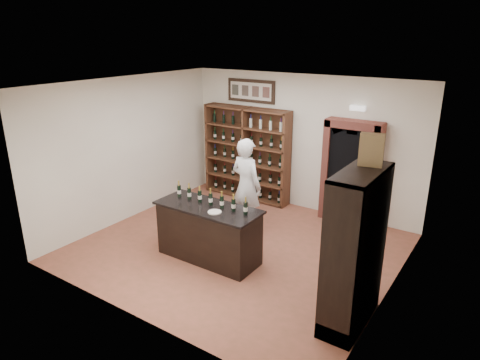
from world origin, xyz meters
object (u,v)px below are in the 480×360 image
object	(u,v)px
counter_bottle_0	(179,191)
wine_crate	(371,150)
side_cabinet	(355,274)
shopkeeper	(246,186)
wine_shelf	(247,153)
tasting_counter	(209,233)

from	to	relation	value
counter_bottle_0	wine_crate	world-z (taller)	wine_crate
side_cabinet	shopkeeper	size ratio (longest dim) A/B	1.15
wine_shelf	tasting_counter	size ratio (longest dim) A/B	1.17
wine_crate	counter_bottle_0	bearing A→B (deg)	165.24
shopkeeper	tasting_counter	bearing A→B (deg)	101.92
counter_bottle_0	tasting_counter	bearing A→B (deg)	-6.24
wine_shelf	side_cabinet	world-z (taller)	same
side_cabinet	shopkeeper	distance (m)	3.26
wine_shelf	wine_crate	size ratio (longest dim) A/B	5.18
counter_bottle_0	shopkeeper	size ratio (longest dim) A/B	0.16
wine_shelf	counter_bottle_0	xyz separation A→B (m)	(0.38, -2.85, 0.01)
tasting_counter	wine_crate	xyz separation A→B (m)	(2.70, -0.04, 1.92)
counter_bottle_0	wine_shelf	bearing A→B (deg)	97.58
wine_crate	tasting_counter	bearing A→B (deg)	166.37
counter_bottle_0	shopkeeper	bearing A→B (deg)	63.13
wine_shelf	wine_crate	xyz separation A→B (m)	(3.80, -2.97, 1.31)
tasting_counter	shopkeeper	bearing A→B (deg)	93.63
wine_shelf	shopkeeper	world-z (taller)	wine_shelf
wine_shelf	tasting_counter	distance (m)	3.19
side_cabinet	counter_bottle_0	bearing A→B (deg)	173.73
wine_shelf	wine_crate	distance (m)	5.00
side_cabinet	wine_crate	bearing A→B (deg)	95.97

